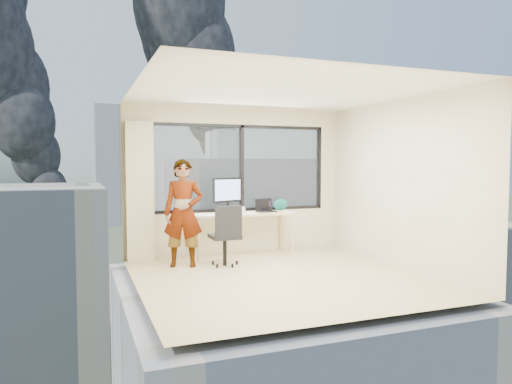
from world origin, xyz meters
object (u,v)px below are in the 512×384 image
monitor (227,195)px  laptop (266,206)px  desk (243,234)px  handbag (280,204)px  game_console (235,209)px  chair (225,235)px  person (183,213)px

monitor → laptop: bearing=-27.5°
desk → laptop: laptop is taller
monitor → handbag: size_ratio=2.27×
desk → game_console: 0.49m
game_console → laptop: (0.51, -0.27, 0.06)m
desk → game_console: (-0.06, 0.26, 0.42)m
desk → monitor: bearing=166.2°
desk → chair: 0.87m
laptop → person: bearing=-168.3°
laptop → game_console: bearing=146.9°
monitor → laptop: 0.74m
game_console → laptop: laptop is taller
person → handbag: (1.95, 0.68, 0.02)m
game_console → handbag: (0.86, -0.08, 0.06)m
handbag → game_console: bearing=166.4°
person → game_console: bearing=53.1°
desk → handbag: size_ratio=6.55×
person → monitor: person is taller
person → game_console: person is taller
desk → person: 1.34m
monitor → laptop: size_ratio=1.79×
desk → handbag: (0.80, 0.18, 0.48)m
person → monitor: (0.89, 0.56, 0.22)m
handbag → laptop: bearing=-160.5°
laptop → handbag: (0.35, 0.19, -0.00)m
chair → game_console: bearing=63.0°
chair → laptop: chair is taller
monitor → person: bearing=-169.2°
chair → handbag: chair is taller
monitor → handbag: monitor is taller
laptop → handbag: bearing=22.5°
game_console → desk: bearing=-62.9°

